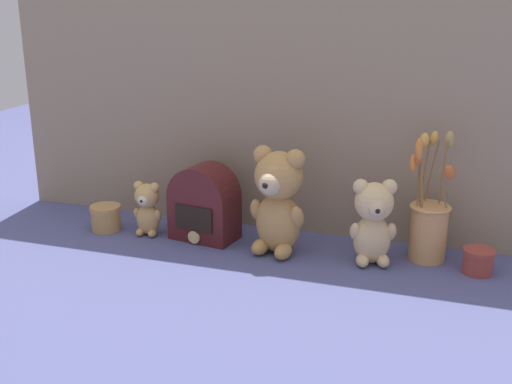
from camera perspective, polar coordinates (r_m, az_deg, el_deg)
ground_plane at (r=1.74m, az=-0.21°, el=-4.95°), size 4.00×4.00×0.00m
backdrop_wall at (r=1.79m, az=1.49°, el=8.70°), size 1.60×0.02×0.78m
teddy_bear_large at (r=1.66m, az=1.95°, el=-0.63°), size 0.16×0.14×0.29m
teddy_bear_medium at (r=1.63m, az=10.39°, el=-2.47°), size 0.12×0.11×0.22m
teddy_bear_small at (r=1.83m, az=-9.61°, el=-1.34°), size 0.08×0.08×0.16m
flower_vase at (r=1.69m, az=15.10°, el=-2.73°), size 0.12×0.11×0.34m
vintage_radio at (r=1.78m, az=-4.62°, el=-1.16°), size 0.19×0.13×0.21m
decorative_tin_tall at (r=1.90m, az=-13.19°, el=-2.24°), size 0.09×0.09×0.07m
decorative_tin_short at (r=1.67m, az=19.16°, el=-5.81°), size 0.08×0.08×0.06m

